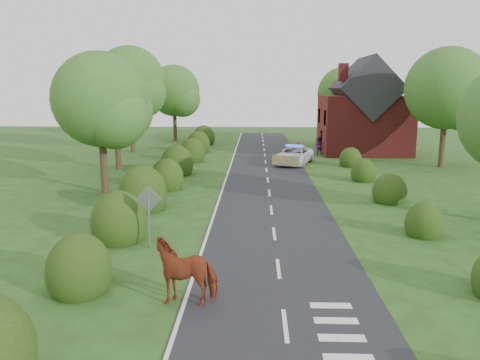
{
  "coord_description": "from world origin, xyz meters",
  "views": [
    {
      "loc": [
        -0.81,
        -15.54,
        6.28
      ],
      "look_at": [
        -1.68,
        9.49,
        1.3
      ],
      "focal_mm": 35.0,
      "sensor_mm": 36.0,
      "label": 1
    }
  ],
  "objects_px": {
    "road_sign": "(148,208)",
    "pedestrian_purple": "(319,146)",
    "police_van": "(294,155)",
    "cow": "(187,274)",
    "pedestrian_red": "(298,150)"
  },
  "relations": [
    {
      "from": "road_sign",
      "to": "pedestrian_purple",
      "type": "distance_m",
      "value": 28.59
    },
    {
      "from": "police_van",
      "to": "cow",
      "type": "bearing_deg",
      "value": -82.7
    },
    {
      "from": "cow",
      "to": "police_van",
      "type": "bearing_deg",
      "value": 169.33
    },
    {
      "from": "road_sign",
      "to": "pedestrian_purple",
      "type": "xyz_separation_m",
      "value": [
        10.1,
        26.73,
        -0.81
      ]
    },
    {
      "from": "cow",
      "to": "pedestrian_purple",
      "type": "distance_m",
      "value": 32.2
    },
    {
      "from": "cow",
      "to": "pedestrian_purple",
      "type": "bearing_deg",
      "value": 166.53
    },
    {
      "from": "pedestrian_purple",
      "to": "police_van",
      "type": "bearing_deg",
      "value": 73.53
    },
    {
      "from": "police_van",
      "to": "pedestrian_purple",
      "type": "bearing_deg",
      "value": 82.82
    },
    {
      "from": "road_sign",
      "to": "cow",
      "type": "bearing_deg",
      "value": -64.43
    },
    {
      "from": "road_sign",
      "to": "police_van",
      "type": "xyz_separation_m",
      "value": [
        7.34,
        21.08,
        -0.93
      ]
    },
    {
      "from": "pedestrian_red",
      "to": "pedestrian_purple",
      "type": "bearing_deg",
      "value": -154.71
    },
    {
      "from": "cow",
      "to": "police_van",
      "type": "height_order",
      "value": "cow"
    },
    {
      "from": "road_sign",
      "to": "cow",
      "type": "height_order",
      "value": "road_sign"
    },
    {
      "from": "police_van",
      "to": "pedestrian_purple",
      "type": "xyz_separation_m",
      "value": [
        2.76,
        5.66,
        0.12
      ]
    },
    {
      "from": "road_sign",
      "to": "pedestrian_purple",
      "type": "bearing_deg",
      "value": 69.31
    }
  ]
}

